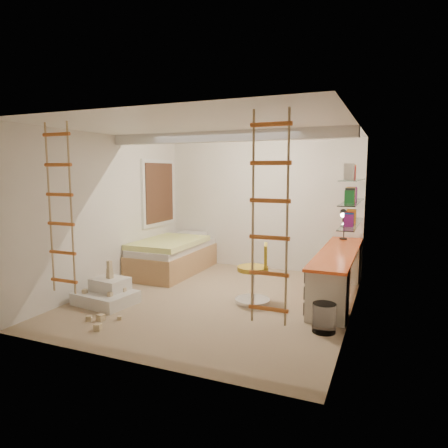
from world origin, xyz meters
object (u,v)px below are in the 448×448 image
at_px(bed, 173,256).
at_px(swivel_chair, 254,281).
at_px(desk, 338,272).
at_px(play_platform, 107,294).

bearing_deg(bed, swivel_chair, -28.91).
bearing_deg(swivel_chair, bed, 151.09).
relative_size(desk, swivel_chair, 3.10).
relative_size(bed, play_platform, 2.20).
height_order(bed, play_platform, bed).
height_order(bed, swivel_chair, swivel_chair).
relative_size(desk, bed, 1.40).
distance_m(desk, swivel_chair, 1.37).
xyz_separation_m(bed, swivel_chair, (2.07, -1.15, 0.00)).
height_order(desk, swivel_chair, swivel_chair).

